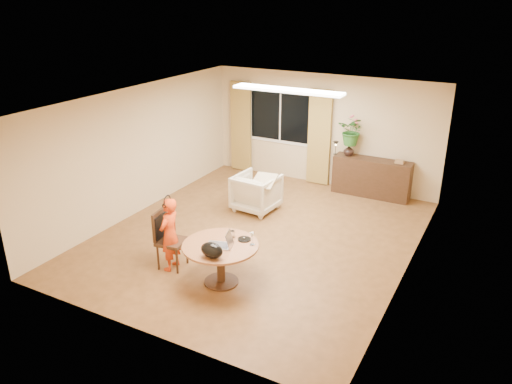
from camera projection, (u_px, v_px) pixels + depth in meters
floor at (258, 236)px, 9.44m from camera, size 6.50×6.50×0.00m
ceiling at (258, 100)px, 8.47m from camera, size 6.50×6.50×0.00m
wall_back at (323, 130)px, 11.61m from camera, size 5.50×0.00×5.50m
wall_left at (139, 150)px, 10.15m from camera, size 0.00×6.50×6.50m
wall_right at (414, 200)px, 7.75m from camera, size 0.00×6.50×6.50m
window at (280, 117)px, 12.00m from camera, size 1.70×0.03×1.30m
curtain_left at (241, 127)px, 12.53m from camera, size 0.55×0.08×2.25m
curtain_right at (319, 137)px, 11.61m from camera, size 0.55×0.08×2.25m
ceiling_panel at (288, 90)px, 9.46m from camera, size 2.20×0.35×0.05m
dining_table at (221, 253)px, 7.75m from camera, size 1.19×1.19×0.68m
dining_chair at (172, 240)px, 8.23m from camera, size 0.53×0.50×0.99m
child at (170, 234)px, 8.13m from camera, size 0.48×0.33×1.25m
laptop at (218, 238)px, 7.61m from camera, size 0.45×0.36×0.26m
tumbler at (233, 234)px, 7.91m from camera, size 0.09×0.09×0.11m
wine_glass at (252, 239)px, 7.65m from camera, size 0.09×0.09×0.21m
pot_lid at (244, 239)px, 7.84m from camera, size 0.23×0.23×0.03m
handbag at (212, 250)px, 7.27m from camera, size 0.39×0.27×0.24m
armchair at (256, 192)px, 10.45m from camera, size 0.90×0.93×0.79m
throw at (264, 177)px, 10.13m from camera, size 0.52×0.60×0.03m
sideboard at (371, 177)px, 11.18m from camera, size 1.72×0.42×0.86m
vase at (349, 150)px, 11.22m from camera, size 0.26×0.26×0.25m
bouquet at (352, 131)px, 11.02m from camera, size 0.62×0.54×0.66m
book_stack at (400, 161)px, 10.75m from camera, size 0.21×0.17×0.08m
desk_lamp at (336, 148)px, 11.29m from camera, size 0.15×0.15×0.32m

